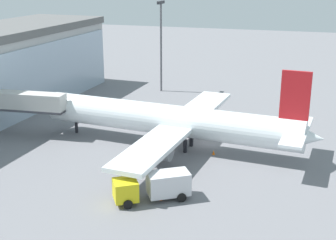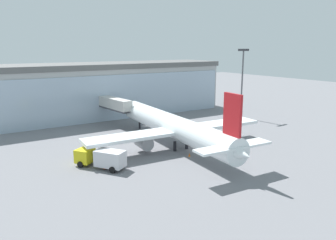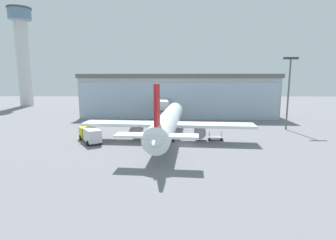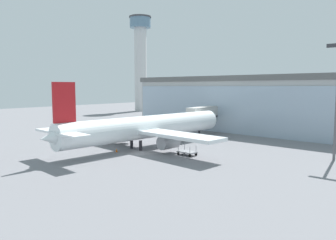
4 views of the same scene
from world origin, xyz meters
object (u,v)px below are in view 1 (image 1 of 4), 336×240
Objects in this scene: safety_cone_wingtip at (161,197)px; baggage_cart at (193,122)px; airplane at (173,121)px; catering_truck at (155,186)px; jet_bridge at (19,102)px; apron_light_mast at (161,38)px; safety_cone_nose at (214,152)px.

baggage_cart is at bearing 6.52° from safety_cone_wingtip.
airplane is 14.37m from catering_truck.
apron_light_mast is at bearing -115.34° from jet_bridge.
safety_cone_wingtip is (0.11, -0.56, -1.19)m from catering_truck.
jet_bridge is at bearing -59.85° from baggage_cart.
baggage_cart is 5.26× the size of safety_cone_nose.
airplane reaches higher than catering_truck.
jet_bridge is 20.80m from airplane.
jet_bridge reaches higher than baggage_cart.
jet_bridge is at bearing 159.37° from apron_light_mast.
safety_cone_wingtip is (-22.80, -2.60, -0.23)m from baggage_cart.
apron_light_mast is 2.18× the size of catering_truck.
apron_light_mast reaches higher than baggage_cart.
catering_truck is 13.39m from safety_cone_nose.
airplane is at bearing 78.94° from safety_cone_nose.
catering_truck reaches higher than safety_cone_wingtip.
apron_light_mast is at bearing 17.86° from safety_cone_wingtip.
jet_bridge is 26.46m from safety_cone_nose.
airplane is 9.34m from baggage_cart.
apron_light_mast reaches higher than safety_cone_nose.
baggage_cart is (8.87, -0.32, -2.92)m from airplane.
safety_cone_nose is at bearing 176.64° from jet_bridge.
apron_light_mast is at bearing -145.89° from baggage_cart.
safety_cone_nose is (0.62, -26.11, -4.23)m from jet_bridge.
safety_cone_nose is at bearing -135.83° from catering_truck.
baggage_cart is at bearing -149.40° from apron_light_mast.
safety_cone_nose is (-27.54, -15.51, -9.40)m from apron_light_mast.
baggage_cart is 5.26× the size of safety_cone_wingtip.
jet_bridge is at bearing 62.58° from safety_cone_wingtip.
jet_bridge is at bearing 9.67° from airplane.
airplane reaches higher than safety_cone_nose.
safety_cone_wingtip is at bearing -162.14° from apron_light_mast.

